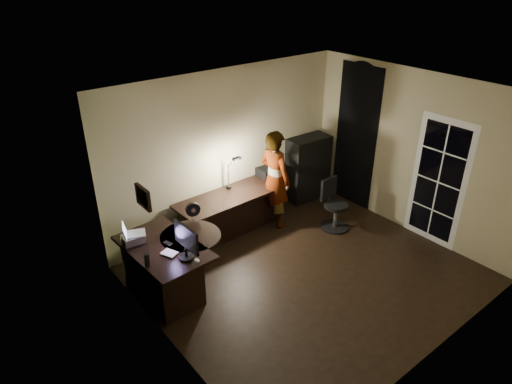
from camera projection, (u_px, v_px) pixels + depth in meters
floor at (308, 274)px, 6.78m from camera, size 4.50×4.00×0.01m
ceiling at (320, 95)px, 5.53m from camera, size 4.50×4.00×0.01m
wall_back at (227, 150)px, 7.54m from camera, size 4.50×0.01×2.70m
wall_front at (449, 263)px, 4.76m from camera, size 4.50×0.01×2.70m
wall_left at (164, 255)px, 4.90m from camera, size 0.01×4.00×2.70m
wall_right at (412, 154)px, 7.40m from camera, size 0.01×4.00×2.70m
green_wall_overlay at (166, 254)px, 4.91m from camera, size 0.00×4.00×2.70m
arched_doorway at (356, 137)px, 8.22m from camera, size 0.01×0.90×2.60m
french_door at (438, 182)px, 7.15m from camera, size 0.02×0.92×2.10m
framed_picture at (143, 197)px, 5.01m from camera, size 0.04×0.30×0.25m
desk_left at (166, 270)px, 6.22m from camera, size 0.91×1.41×0.79m
desk_right at (232, 214)px, 7.63m from camera, size 1.96×0.73×0.73m
cabinet at (308, 168)px, 8.66m from camera, size 0.85×0.46×1.24m
laptop_stand at (133, 239)px, 6.06m from camera, size 0.29×0.25×0.11m
laptop at (134, 228)px, 6.01m from camera, size 0.37×0.36×0.20m
monitor at (186, 246)px, 5.71m from camera, size 0.12×0.50×0.33m
mouse at (197, 260)px, 5.70m from camera, size 0.07×0.09×0.03m
phone at (168, 243)px, 6.06m from camera, size 0.09×0.14×0.01m
pen at (180, 241)px, 6.12m from camera, size 0.08×0.13×0.01m
speaker at (147, 260)px, 5.59m from camera, size 0.08×0.08×0.18m
notepad at (169, 253)px, 5.86m from camera, size 0.21×0.24×0.01m
desk_fan at (193, 213)px, 6.63m from camera, size 0.24×0.17×0.33m
headphones at (272, 182)px, 7.80m from camera, size 0.22×0.16×0.10m
printer at (269, 171)px, 8.07m from camera, size 0.42×0.33×0.18m
desk_lamp at (228, 170)px, 7.49m from camera, size 0.22×0.35×0.71m
office_chair at (336, 205)px, 7.74m from camera, size 0.51×0.51×0.88m
person at (275, 179)px, 7.67m from camera, size 0.47×0.65×1.72m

